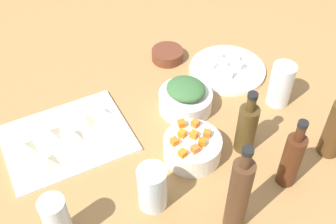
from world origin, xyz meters
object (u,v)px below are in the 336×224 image
(bowl_greens, at_px, (185,101))
(bottle_1, at_px, (292,159))
(bowl_small_side, at_px, (167,55))
(bottle_3, at_px, (239,195))
(plate_tofu, at_px, (227,69))
(drinking_glass_0, at_px, (57,221))
(bowl_carrots, at_px, (191,149))
(bottle_2, at_px, (247,127))
(drinking_glass_2, at_px, (152,188))
(cutting_board, at_px, (67,139))
(drinking_glass_1, at_px, (281,84))

(bowl_greens, bearing_deg, bottle_1, 104.03)
(bowl_small_side, xyz_separation_m, bottle_3, (0.17, 0.61, 0.10))
(plate_tofu, relative_size, drinking_glass_0, 1.72)
(bowl_carrots, bearing_deg, bottle_2, 162.74)
(bowl_small_side, bearing_deg, bottle_2, 88.81)
(drinking_glass_2, bearing_deg, bowl_carrots, -153.30)
(bottle_2, xyz_separation_m, bottle_3, (0.16, 0.17, 0.04))
(bowl_small_side, distance_m, bottle_3, 0.64)
(cutting_board, bearing_deg, bottle_1, 137.47)
(bottle_1, distance_m, bottle_3, 0.19)
(bottle_2, bearing_deg, bottle_3, 47.87)
(drinking_glass_0, xyz_separation_m, drinking_glass_1, (-0.71, -0.11, -0.00))
(plate_tofu, height_order, bottle_3, bottle_3)
(bottle_1, distance_m, bottle_2, 0.14)
(plate_tofu, bearing_deg, bottle_1, 74.20)
(bowl_greens, relative_size, bottle_2, 0.79)
(bowl_greens, height_order, drinking_glass_1, drinking_glass_1)
(bottle_3, relative_size, drinking_glass_0, 1.89)
(bowl_carrots, xyz_separation_m, bottle_1, (-0.17, 0.18, 0.06))
(bottle_3, relative_size, drinking_glass_1, 1.98)
(drinking_glass_0, relative_size, drinking_glass_2, 1.15)
(plate_tofu, distance_m, bottle_2, 0.33)
(cutting_board, xyz_separation_m, drinking_glass_1, (-0.60, 0.16, 0.06))
(bowl_carrots, xyz_separation_m, bottle_3, (0.02, 0.22, 0.08))
(bowl_carrots, bearing_deg, bottle_1, 132.31)
(bottle_3, distance_m, drinking_glass_1, 0.45)
(cutting_board, distance_m, bowl_greens, 0.35)
(bowl_small_side, bearing_deg, drinking_glass_1, 118.82)
(bowl_carrots, relative_size, bowl_small_side, 1.47)
(bowl_carrots, distance_m, drinking_glass_2, 0.17)
(bottle_1, xyz_separation_m, drinking_glass_1, (-0.17, -0.23, -0.02))
(drinking_glass_1, xyz_separation_m, drinking_glass_2, (0.49, 0.13, -0.01))
(cutting_board, height_order, bowl_small_side, bowl_small_side)
(bottle_2, relative_size, drinking_glass_2, 1.59)
(bowl_small_side, distance_m, bottle_2, 0.44)
(bowl_greens, distance_m, drinking_glass_2, 0.34)
(bowl_carrots, bearing_deg, drinking_glass_0, 8.68)
(bowl_carrots, relative_size, drinking_glass_2, 1.23)
(bottle_1, distance_m, drinking_glass_1, 0.29)
(plate_tofu, distance_m, bottle_1, 0.45)
(bowl_small_side, relative_size, drinking_glass_1, 0.76)
(plate_tofu, bearing_deg, bottle_3, 56.42)
(cutting_board, relative_size, drinking_glass_2, 2.70)
(bowl_carrots, distance_m, drinking_glass_0, 0.38)
(bottle_1, xyz_separation_m, drinking_glass_0, (0.54, -0.13, -0.02))
(cutting_board, bearing_deg, bottle_3, 119.94)
(plate_tofu, distance_m, drinking_glass_2, 0.55)
(cutting_board, height_order, drinking_glass_0, drinking_glass_0)
(bowl_small_side, relative_size, drinking_glass_2, 0.84)
(bowl_greens, distance_m, bowl_small_side, 0.24)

